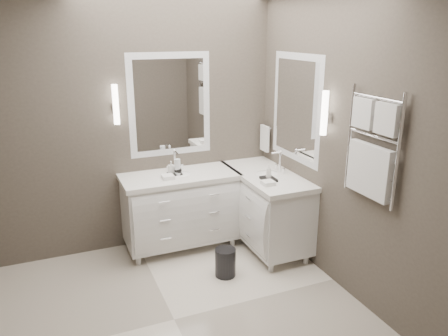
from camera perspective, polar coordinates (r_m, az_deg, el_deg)
name	(u,v)px	position (r m, az deg, el deg)	size (l,w,h in m)	color
floor	(174,320)	(3.89, -6.52, -19.12)	(3.20, 3.00, 0.01)	silver
wall_back	(129,126)	(4.70, -12.33, 5.33)	(3.20, 0.01, 2.70)	#4A433B
wall_front	(261,259)	(1.97, 4.86, -11.81)	(3.20, 0.01, 2.70)	#4A433B
wall_right	(345,145)	(3.98, 15.50, 2.93)	(0.01, 3.00, 2.70)	#4A433B
vanity_back	(180,206)	(4.79, -5.71, -4.96)	(1.24, 0.59, 0.97)	white
vanity_right	(266,205)	(4.82, 5.46, -4.79)	(0.59, 1.24, 0.97)	white
mirror_back	(170,105)	(4.74, -7.06, 8.18)	(0.90, 0.02, 1.10)	white
mirror_right	(296,108)	(4.57, 9.38, 7.73)	(0.02, 0.90, 1.10)	white
sconce_back	(116,105)	(4.55, -13.95, 7.95)	(0.06, 0.06, 0.40)	white
sconce_right	(324,114)	(4.06, 12.98, 6.89)	(0.06, 0.06, 0.40)	white
towel_bar_corner	(265,138)	(5.11, 5.34, 3.95)	(0.03, 0.22, 0.30)	white
towel_ladder	(371,152)	(3.64, 18.69, 1.98)	(0.06, 0.58, 0.90)	white
waste_bin	(225,262)	(4.37, 0.18, -12.22)	(0.20, 0.20, 0.28)	black
amenity_tray_back	(175,174)	(4.64, -6.46, -0.78)	(0.15, 0.11, 0.02)	black
amenity_tray_right	(268,179)	(4.47, 5.83, -1.44)	(0.13, 0.17, 0.03)	black
water_bottle	(178,167)	(4.59, -6.08, 0.08)	(0.06, 0.06, 0.18)	silver
soap_bottle_a	(171,167)	(4.63, -6.92, 0.12)	(0.06, 0.06, 0.13)	white
soap_bottle_b	(178,169)	(4.60, -6.03, -0.12)	(0.08, 0.08, 0.10)	black
soap_bottle_c	(269,171)	(4.45, 5.86, -0.41)	(0.05, 0.06, 0.14)	white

